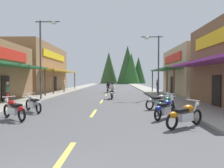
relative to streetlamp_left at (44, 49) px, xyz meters
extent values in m
cube|color=#4C4C4F|center=(4.95, 11.92, -4.39)|extent=(9.68, 82.34, 0.10)
cube|color=gray|center=(-1.28, 11.92, -4.28)|extent=(2.79, 82.34, 0.12)
cube|color=gray|center=(11.19, 11.92, -4.28)|extent=(2.79, 82.34, 0.12)
cube|color=#E0C64C|center=(4.95, -12.25, -4.34)|extent=(0.16, 2.40, 0.01)
cube|color=#E0C64C|center=(4.95, -6.09, -4.34)|extent=(0.16, 2.40, 0.01)
cube|color=#E0C64C|center=(4.95, -0.70, -4.34)|extent=(0.16, 2.40, 0.01)
cube|color=#E0C64C|center=(4.95, 5.77, -4.34)|extent=(0.16, 2.40, 0.01)
cube|color=#E0C64C|center=(4.95, 11.35, -4.34)|extent=(0.16, 2.40, 0.01)
cube|color=#E0C64C|center=(4.95, 16.91, -4.34)|extent=(0.16, 2.40, 0.01)
cube|color=#E0C64C|center=(4.95, 22.82, -4.34)|extent=(0.16, 2.40, 0.01)
cube|color=#E0C64C|center=(4.95, 28.30, -4.34)|extent=(0.16, 2.40, 0.01)
cube|color=#E0C64C|center=(4.95, 33.68, -4.34)|extent=(0.16, 2.40, 0.01)
cube|color=#E0C64C|center=(4.95, 40.25, -4.34)|extent=(0.16, 2.40, 0.01)
cube|color=#236033|center=(-1.77, -1.27, -1.44)|extent=(1.80, 9.30, 0.16)
cylinder|color=brown|center=(-1.07, 3.18, -2.93)|extent=(0.14, 0.14, 2.82)
cube|color=red|center=(-2.61, -1.27, -0.50)|extent=(0.10, 7.23, 0.90)
cube|color=black|center=(-2.63, -1.27, -3.29)|extent=(0.08, 1.10, 2.10)
cube|color=olive|center=(-7.04, 11.44, -1.11)|extent=(8.74, 13.13, 6.47)
cube|color=gold|center=(-1.77, 11.44, -1.44)|extent=(1.80, 11.82, 0.16)
cylinder|color=brown|center=(-1.07, 5.73, -2.93)|extent=(0.14, 0.14, 2.82)
cylinder|color=brown|center=(-1.07, 17.15, -2.93)|extent=(0.14, 0.14, 2.82)
cube|color=yellow|center=(-2.61, 11.44, 0.70)|extent=(0.10, 9.19, 0.90)
cube|color=black|center=(-2.63, 11.44, -3.29)|extent=(0.08, 1.10, 2.10)
cube|color=#8C338C|center=(11.68, -3.96, -1.44)|extent=(1.80, 8.47, 0.16)
cylinder|color=brown|center=(10.98, 0.07, -2.93)|extent=(0.14, 0.14, 2.82)
cube|color=yellow|center=(12.52, -3.96, 0.16)|extent=(0.10, 6.59, 0.90)
cube|color=black|center=(12.54, -3.96, -3.29)|extent=(0.08, 1.10, 2.10)
cube|color=tan|center=(16.24, 6.37, -1.68)|extent=(7.33, 9.22, 5.32)
cube|color=#236033|center=(11.68, 6.37, -1.44)|extent=(1.80, 8.30, 0.16)
cylinder|color=brown|center=(10.98, 2.42, -2.93)|extent=(0.14, 0.14, 2.82)
cylinder|color=brown|center=(10.98, 10.32, -2.93)|extent=(0.14, 0.14, 2.82)
cube|color=red|center=(12.52, 6.37, -0.19)|extent=(0.10, 6.45, 0.90)
cube|color=black|center=(12.54, 6.37, -3.29)|extent=(0.08, 1.10, 2.10)
cylinder|color=#474C51|center=(-0.29, 0.00, -0.96)|extent=(0.14, 0.14, 6.76)
cylinder|color=#474C51|center=(0.34, 0.00, 2.32)|extent=(2.06, 0.10, 0.10)
ellipsoid|color=silver|center=(0.86, 0.00, 2.22)|extent=(0.50, 0.30, 0.24)
cylinder|color=#474C51|center=(10.19, 2.54, -1.36)|extent=(0.14, 0.14, 5.96)
cylinder|color=#474C51|center=(9.56, 2.54, 1.52)|extent=(2.06, 0.10, 0.10)
ellipsoid|color=silver|center=(9.04, 2.54, 1.42)|extent=(0.50, 0.30, 0.24)
torus|color=black|center=(9.46, -8.65, -4.02)|extent=(0.58, 0.45, 0.64)
torus|color=black|center=(8.24, -9.51, -4.02)|extent=(0.58, 0.45, 0.64)
cube|color=silver|center=(8.85, -9.08, -3.94)|extent=(0.73, 0.63, 0.32)
ellipsoid|color=#BF660C|center=(9.01, -8.97, -3.62)|extent=(0.64, 0.58, 0.28)
cube|color=black|center=(8.65, -9.22, -3.66)|extent=(0.65, 0.57, 0.12)
ellipsoid|color=#BF660C|center=(8.28, -9.48, -3.79)|extent=(0.50, 0.45, 0.24)
cylinder|color=silver|center=(9.36, -8.72, -3.69)|extent=(0.34, 0.26, 0.71)
cylinder|color=silver|center=(9.26, -8.79, -3.32)|extent=(0.38, 0.51, 0.04)
sphere|color=white|center=(9.49, -8.63, -3.49)|extent=(0.16, 0.16, 0.16)
torus|color=black|center=(8.96, -6.80, -4.02)|extent=(0.48, 0.56, 0.64)
torus|color=black|center=(8.03, -7.98, -4.02)|extent=(0.48, 0.56, 0.64)
cube|color=silver|center=(8.50, -7.39, -3.94)|extent=(0.65, 0.72, 0.32)
ellipsoid|color=navy|center=(8.62, -7.23, -3.62)|extent=(0.60, 0.64, 0.28)
cube|color=black|center=(8.34, -7.59, -3.66)|extent=(0.59, 0.64, 0.12)
ellipsoid|color=navy|center=(8.06, -7.94, -3.79)|extent=(0.46, 0.49, 0.24)
cylinder|color=silver|center=(8.88, -6.91, -3.69)|extent=(0.28, 0.33, 0.71)
cylinder|color=silver|center=(8.81, -7.00, -3.32)|extent=(0.50, 0.40, 0.04)
sphere|color=white|center=(8.98, -6.78, -3.49)|extent=(0.16, 0.16, 0.16)
torus|color=black|center=(9.35, -5.31, -4.02)|extent=(0.47, 0.57, 0.64)
torus|color=black|center=(8.43, -6.49, -4.02)|extent=(0.47, 0.57, 0.64)
cube|color=silver|center=(8.89, -5.90, -3.94)|extent=(0.65, 0.72, 0.32)
ellipsoid|color=#0C5933|center=(9.01, -5.74, -3.62)|extent=(0.60, 0.64, 0.28)
cube|color=black|center=(8.73, -6.10, -3.66)|extent=(0.59, 0.65, 0.12)
ellipsoid|color=#0C5933|center=(8.46, -6.46, -3.79)|extent=(0.46, 0.49, 0.24)
cylinder|color=silver|center=(9.27, -5.41, -3.69)|extent=(0.27, 0.33, 0.71)
cylinder|color=silver|center=(9.19, -5.51, -3.32)|extent=(0.50, 0.40, 0.04)
sphere|color=white|center=(9.37, -5.29, -3.49)|extent=(0.16, 0.16, 0.16)
torus|color=black|center=(9.44, -4.05, -4.02)|extent=(0.59, 0.43, 0.64)
torus|color=black|center=(8.17, -4.86, -4.02)|extent=(0.59, 0.43, 0.64)
cube|color=silver|center=(8.81, -4.46, -3.94)|extent=(0.74, 0.61, 0.32)
ellipsoid|color=#99999E|center=(8.97, -4.35, -3.62)|extent=(0.64, 0.57, 0.28)
cube|color=black|center=(8.60, -4.59, -3.66)|extent=(0.66, 0.56, 0.12)
ellipsoid|color=#99999E|center=(8.22, -4.84, -3.79)|extent=(0.50, 0.44, 0.24)
cylinder|color=silver|center=(9.33, -4.12, -3.69)|extent=(0.34, 0.25, 0.71)
cylinder|color=silver|center=(9.23, -4.19, -3.32)|extent=(0.36, 0.53, 0.04)
sphere|color=white|center=(9.46, -4.04, -3.49)|extent=(0.16, 0.16, 0.16)
torus|color=black|center=(0.89, -7.34, -4.02)|extent=(0.56, 0.47, 0.64)
torus|color=black|center=(2.07, -8.27, -4.02)|extent=(0.56, 0.47, 0.64)
cube|color=silver|center=(1.48, -7.81, -3.94)|extent=(0.72, 0.65, 0.32)
ellipsoid|color=#A51414|center=(1.32, -7.68, -3.62)|extent=(0.64, 0.60, 0.28)
cube|color=black|center=(1.67, -7.96, -3.66)|extent=(0.64, 0.59, 0.12)
ellipsoid|color=#A51414|center=(2.03, -8.24, -3.79)|extent=(0.49, 0.46, 0.24)
cylinder|color=silver|center=(0.99, -7.42, -3.69)|extent=(0.33, 0.28, 0.71)
cylinder|color=silver|center=(1.08, -7.50, -3.32)|extent=(0.40, 0.50, 0.04)
sphere|color=white|center=(0.86, -7.32, -3.49)|extent=(0.16, 0.16, 0.16)
torus|color=black|center=(0.96, -5.19, -4.02)|extent=(0.52, 0.53, 0.64)
torus|color=black|center=(2.01, -6.26, -4.02)|extent=(0.52, 0.53, 0.64)
cube|color=silver|center=(1.48, -5.73, -3.94)|extent=(0.69, 0.70, 0.32)
ellipsoid|color=#99999E|center=(1.34, -5.58, -3.62)|extent=(0.62, 0.62, 0.28)
cube|color=black|center=(1.66, -5.91, -3.66)|extent=(0.62, 0.62, 0.12)
ellipsoid|color=#99999E|center=(1.97, -6.23, -3.79)|extent=(0.48, 0.48, 0.24)
cylinder|color=silver|center=(1.05, -5.28, -3.69)|extent=(0.30, 0.31, 0.71)
cylinder|color=silver|center=(1.13, -5.37, -3.32)|extent=(0.46, 0.45, 0.04)
sphere|color=white|center=(0.94, -5.17, -3.49)|extent=(0.16, 0.16, 0.16)
torus|color=black|center=(5.77, 2.28, -4.02)|extent=(0.12, 0.64, 0.64)
torus|color=black|center=(5.74, 0.78, -4.02)|extent=(0.12, 0.64, 0.64)
cube|color=silver|center=(5.76, 1.53, -3.94)|extent=(0.30, 0.71, 0.32)
ellipsoid|color=#99999E|center=(5.76, 1.73, -3.62)|extent=(0.33, 0.57, 0.28)
cube|color=black|center=(5.75, 1.28, -3.66)|extent=(0.29, 0.61, 0.12)
ellipsoid|color=#99999E|center=(5.74, 0.83, -3.79)|extent=(0.25, 0.45, 0.24)
cylinder|color=silver|center=(5.77, 2.15, -3.69)|extent=(0.07, 0.37, 0.71)
cylinder|color=silver|center=(5.77, 2.03, -3.32)|extent=(0.60, 0.05, 0.04)
sphere|color=white|center=(5.78, 2.31, -3.49)|extent=(0.16, 0.16, 0.16)
ellipsoid|color=#B2A599|center=(5.75, 1.38, -3.29)|extent=(0.39, 0.39, 0.64)
sphere|color=black|center=(5.75, 1.43, -2.89)|extent=(0.24, 0.24, 0.24)
cylinder|color=#B2A599|center=(5.60, 1.56, -3.64)|extent=(0.15, 0.43, 0.24)
cylinder|color=#B2A599|center=(5.55, 1.69, -3.29)|extent=(0.11, 0.51, 0.40)
cylinder|color=#B2A599|center=(5.92, 1.55, -3.64)|extent=(0.15, 0.43, 0.24)
cylinder|color=#B2A599|center=(5.97, 1.68, -3.29)|extent=(0.11, 0.51, 0.40)
torus|color=black|center=(5.10, 10.28, -4.02)|extent=(0.15, 0.65, 0.64)
torus|color=black|center=(4.97, 8.78, -4.02)|extent=(0.15, 0.65, 0.64)
cube|color=silver|center=(5.03, 9.53, -3.94)|extent=(0.34, 0.72, 0.32)
ellipsoid|color=navy|center=(5.05, 9.73, -3.62)|extent=(0.37, 0.59, 0.28)
cube|color=black|center=(5.01, 9.28, -3.66)|extent=(0.33, 0.62, 0.12)
ellipsoid|color=navy|center=(4.97, 8.83, -3.79)|extent=(0.28, 0.46, 0.24)
cylinder|color=silver|center=(5.09, 10.15, -3.69)|extent=(0.09, 0.38, 0.71)
cylinder|color=silver|center=(5.08, 10.03, -3.32)|extent=(0.60, 0.09, 0.04)
sphere|color=white|center=(5.10, 10.31, -3.49)|extent=(0.16, 0.16, 0.16)
ellipsoid|color=black|center=(5.02, 9.38, -3.29)|extent=(0.41, 0.41, 0.64)
sphere|color=black|center=(5.02, 9.43, -2.89)|extent=(0.24, 0.24, 0.24)
cylinder|color=black|center=(4.87, 9.56, -3.64)|extent=(0.18, 0.43, 0.24)
cylinder|color=black|center=(4.84, 9.70, -3.29)|extent=(0.14, 0.51, 0.40)
cylinder|color=black|center=(5.19, 9.54, -3.64)|extent=(0.18, 0.43, 0.24)
cylinder|color=black|center=(5.25, 9.66, -3.29)|extent=(0.14, 0.51, 0.40)
cylinder|color=#333F8C|center=(11.28, 8.57, -3.91)|extent=(0.14, 0.14, 0.86)
cylinder|color=#333F8C|center=(11.33, 8.75, -3.91)|extent=(0.14, 0.14, 0.86)
ellipsoid|color=black|center=(11.30, 8.66, -3.17)|extent=(0.34, 0.41, 0.61)
cylinder|color=black|center=(11.25, 8.43, -3.14)|extent=(0.09, 0.09, 0.58)
cylinder|color=black|center=(11.36, 8.89, -3.14)|extent=(0.09, 0.09, 0.58)
sphere|color=#8C664C|center=(11.30, 8.66, -2.74)|extent=(0.23, 0.23, 0.23)
cylinder|color=maroon|center=(-1.80, -2.40, -3.93)|extent=(0.14, 0.14, 0.83)
cylinder|color=maroon|center=(-1.76, -2.58, -3.93)|extent=(0.14, 0.14, 0.83)
ellipsoid|color=#3F593F|center=(-1.78, -2.49, -3.21)|extent=(0.32, 0.40, 0.59)
cylinder|color=#3F593F|center=(-1.82, -2.25, -3.18)|extent=(0.09, 0.09, 0.56)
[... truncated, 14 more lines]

